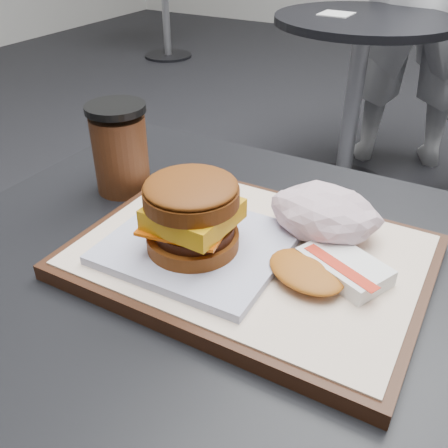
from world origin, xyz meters
The scene contains 8 objects.
customer_table centered at (0.00, 0.00, 0.58)m, with size 0.80×0.60×0.77m.
serving_tray centered at (-0.02, 0.01, 0.78)m, with size 0.38×0.28×0.02m.
breakfast_sandwich centered at (-0.07, -0.02, 0.83)m, with size 0.19×0.17×0.09m.
hash_brown centered at (0.07, 0.00, 0.80)m, with size 0.13×0.12×0.02m.
crumpled_wrapper centered at (0.04, 0.08, 0.82)m, with size 0.12×0.10×0.06m, color silver, non-canonical shape.
coffee_cup centered at (-0.25, 0.08, 0.83)m, with size 0.08×0.08×0.12m.
neighbor_table centered at (-0.35, 1.65, 0.55)m, with size 0.70×0.70×0.75m.
napkin centered at (-0.46, 1.63, 0.75)m, with size 0.12×0.12×0.00m, color silver.
Camera 1 is at (0.18, -0.40, 1.11)m, focal length 40.00 mm.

